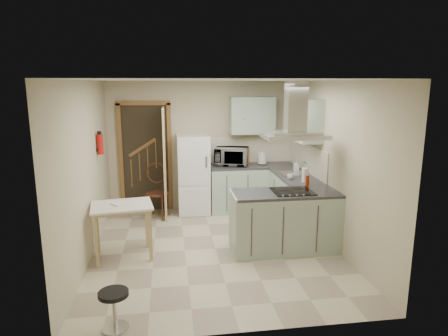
{
  "coord_description": "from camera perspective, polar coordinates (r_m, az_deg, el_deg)",
  "views": [
    {
      "loc": [
        -0.66,
        -5.62,
        2.46
      ],
      "look_at": [
        0.2,
        0.45,
        1.15
      ],
      "focal_mm": 32.0,
      "sensor_mm": 36.0,
      "label": 1
    }
  ],
  "objects": [
    {
      "name": "book",
      "position": [
        5.78,
        -15.53,
        -4.79
      ],
      "size": [
        0.24,
        0.24,
        0.09
      ],
      "primitive_type": "imported",
      "rotation": [
        0.0,
        0.0,
        0.69
      ],
      "color": "#9C3534",
      "rests_on": "drop_leaf_table"
    },
    {
      "name": "peninsula",
      "position": [
        6.04,
        8.71,
        -7.52
      ],
      "size": [
        1.55,
        0.65,
        0.9
      ],
      "primitive_type": "cube",
      "color": "#9EB2A0",
      "rests_on": "floor"
    },
    {
      "name": "hob",
      "position": [
        5.93,
        9.78,
        -3.3
      ],
      "size": [
        0.58,
        0.5,
        0.01
      ],
      "primitive_type": "cube",
      "color": "black",
      "rests_on": "peninsula"
    },
    {
      "name": "wall_cabinet_right",
      "position": [
        6.89,
        11.44,
        6.75
      ],
      "size": [
        0.35,
        0.9,
        0.7
      ],
      "primitive_type": "cube",
      "color": "#9EB2A0",
      "rests_on": "right_wall"
    },
    {
      "name": "cereal_box",
      "position": [
        7.88,
        2.96,
        1.83
      ],
      "size": [
        0.15,
        0.23,
        0.32
      ],
      "primitive_type": "cube",
      "rotation": [
        0.0,
        0.0,
        0.33
      ],
      "color": "#D65219",
      "rests_on": "counter_back"
    },
    {
      "name": "back_wall",
      "position": [
        7.84,
        -3.13,
        3.17
      ],
      "size": [
        3.6,
        0.0,
        3.6
      ],
      "primitive_type": "plane",
      "rotation": [
        1.57,
        0.0,
        0.0
      ],
      "color": "#BCB192",
      "rests_on": "floor"
    },
    {
      "name": "extractor_hood",
      "position": [
        5.77,
        10.06,
        4.51
      ],
      "size": [
        0.9,
        0.55,
        0.1
      ],
      "primitive_type": "cube",
      "color": "silver",
      "rests_on": "ceiling"
    },
    {
      "name": "stool",
      "position": [
        4.44,
        -15.4,
        -18.96
      ],
      "size": [
        0.31,
        0.31,
        0.41
      ],
      "primitive_type": "cylinder",
      "rotation": [
        0.0,
        0.0,
        -0.03
      ],
      "color": "black",
      "rests_on": "floor"
    },
    {
      "name": "left_wall",
      "position": [
        5.86,
        -19.08,
        -0.53
      ],
      "size": [
        0.0,
        4.2,
        4.2
      ],
      "primitive_type": "plane",
      "rotation": [
        1.57,
        0.0,
        1.57
      ],
      "color": "#BCB192",
      "rests_on": "floor"
    },
    {
      "name": "counter_right",
      "position": [
        7.36,
        9.36,
        -3.94
      ],
      "size": [
        0.6,
        1.95,
        0.9
      ],
      "primitive_type": "cube",
      "color": "#9EB2A0",
      "rests_on": "floor"
    },
    {
      "name": "soap_bottle",
      "position": [
        7.36,
        10.29,
        0.38
      ],
      "size": [
        0.09,
        0.09,
        0.19
      ],
      "primitive_type": "imported",
      "rotation": [
        0.0,
        0.0,
        -0.06
      ],
      "color": "silver",
      "rests_on": "counter_right"
    },
    {
      "name": "drop_leaf_table",
      "position": [
        5.94,
        -14.23,
        -8.72
      ],
      "size": [
        0.92,
        0.74,
        0.78
      ],
      "primitive_type": "cube",
      "rotation": [
        0.0,
        0.0,
        0.14
      ],
      "color": "#D5AA83",
      "rests_on": "floor"
    },
    {
      "name": "counter_back",
      "position": [
        7.8,
        1.97,
        -2.87
      ],
      "size": [
        1.08,
        0.6,
        0.9
      ],
      "primitive_type": "cube",
      "color": "#9EB2A0",
      "rests_on": "floor"
    },
    {
      "name": "sink",
      "position": [
        7.09,
        9.9,
        -0.79
      ],
      "size": [
        0.45,
        0.4,
        0.01
      ],
      "primitive_type": "cube",
      "color": "silver",
      "rests_on": "counter_right"
    },
    {
      "name": "splashback",
      "position": [
        7.98,
        3.77,
        2.6
      ],
      "size": [
        1.68,
        0.02,
        0.5
      ],
      "primitive_type": "cube",
      "color": "beige",
      "rests_on": "counter_back"
    },
    {
      "name": "microwave",
      "position": [
        7.71,
        1.1,
        1.69
      ],
      "size": [
        0.72,
        0.58,
        0.34
      ],
      "primitive_type": "imported",
      "rotation": [
        0.0,
        0.0,
        -0.3
      ],
      "color": "black",
      "rests_on": "counter_back"
    },
    {
      "name": "paper_towel",
      "position": [
        6.5,
        11.48,
        -0.97
      ],
      "size": [
        0.12,
        0.12,
        0.24
      ],
      "primitive_type": "cylinder",
      "rotation": [
        0.0,
        0.0,
        -0.37
      ],
      "color": "white",
      "rests_on": "counter_right"
    },
    {
      "name": "wall_cabinet_back",
      "position": [
        7.74,
        4.02,
        7.52
      ],
      "size": [
        0.85,
        0.35,
        0.7
      ],
      "primitive_type": "cube",
      "color": "#9EB2A0",
      "rests_on": "back_wall"
    },
    {
      "name": "right_wall",
      "position": [
        6.25,
        15.29,
        0.47
      ],
      "size": [
        0.0,
        4.2,
        4.2
      ],
      "primitive_type": "plane",
      "rotation": [
        1.57,
        0.0,
        -1.57
      ],
      "color": "#BCB192",
      "rests_on": "floor"
    },
    {
      "name": "fire_extinguisher",
      "position": [
        6.68,
        -17.3,
        3.25
      ],
      "size": [
        0.1,
        0.1,
        0.32
      ],
      "primitive_type": "cylinder",
      "color": "#B2140F",
      "rests_on": "left_wall"
    },
    {
      "name": "floor",
      "position": [
        6.17,
        -1.26,
        -11.44
      ],
      "size": [
        4.2,
        4.2,
        0.0
      ],
      "primitive_type": "plane",
      "color": "#C3B797",
      "rests_on": "ground"
    },
    {
      "name": "ceiling",
      "position": [
        5.66,
        -1.38,
        12.46
      ],
      "size": [
        4.2,
        4.2,
        0.0
      ],
      "primitive_type": "plane",
      "rotation": [
        3.14,
        0.0,
        0.0
      ],
      "color": "silver",
      "rests_on": "back_wall"
    },
    {
      "name": "kettle",
      "position": [
        7.8,
        5.48,
        1.4
      ],
      "size": [
        0.19,
        0.19,
        0.25
      ],
      "primitive_type": "cylinder",
      "rotation": [
        0.0,
        0.0,
        -0.14
      ],
      "color": "silver",
      "rests_on": "counter_back"
    },
    {
      "name": "cup",
      "position": [
        6.67,
        9.5,
        -1.21
      ],
      "size": [
        0.12,
        0.12,
        0.09
      ],
      "primitive_type": "imported",
      "rotation": [
        0.0,
        0.0,
        -0.02
      ],
      "color": "silver",
      "rests_on": "counter_right"
    },
    {
      "name": "doorway",
      "position": [
        7.83,
        -11.14,
        1.46
      ],
      "size": [
        1.1,
        0.12,
        2.1
      ],
      "primitive_type": "cube",
      "color": "brown",
      "rests_on": "floor"
    },
    {
      "name": "bentwood_chair",
      "position": [
        7.48,
        -9.54,
        -3.61
      ],
      "size": [
        0.53,
        0.53,
        0.92
      ],
      "primitive_type": "cube",
      "rotation": [
        0.0,
        0.0,
        -0.38
      ],
      "color": "#54331C",
      "rests_on": "floor"
    },
    {
      "name": "fridge",
      "position": [
        7.63,
        -4.39,
        -0.92
      ],
      "size": [
        0.6,
        0.6,
        1.5
      ],
      "primitive_type": "cube",
      "color": "white",
      "rests_on": "floor"
    },
    {
      "name": "red_bottle",
      "position": [
        6.26,
        11.8,
        -1.82
      ],
      "size": [
        0.07,
        0.07,
        0.17
      ],
      "primitive_type": "cylinder",
      "rotation": [
        0.0,
        0.0,
        0.26
      ],
      "color": "#A62C0E",
      "rests_on": "peninsula"
    }
  ]
}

